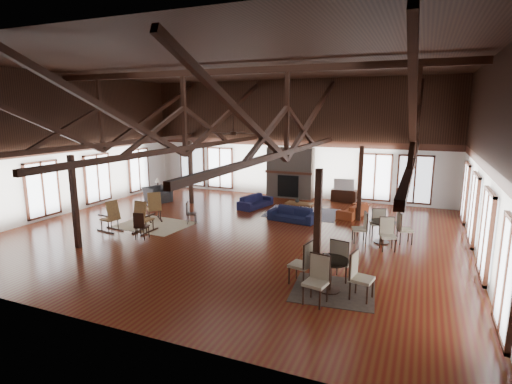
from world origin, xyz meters
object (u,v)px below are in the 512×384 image
at_px(sofa_navy_front, 292,214).
at_px(sofa_navy_left, 255,201).
at_px(cafe_table_near, 330,269).
at_px(tv_console, 344,196).
at_px(coffee_table, 299,204).
at_px(armchair, 158,194).
at_px(sofa_orange, 353,210).
at_px(cafe_table_far, 382,228).

bearing_deg(sofa_navy_front, sofa_navy_left, 152.87).
distance_m(cafe_table_near, tv_console, 10.41).
distance_m(sofa_navy_front, coffee_table, 1.40).
bearing_deg(sofa_navy_left, armchair, 112.14).
relative_size(sofa_navy_left, cafe_table_near, 0.87).
xyz_separation_m(cafe_table_near, tv_console, (-1.57, 10.28, -0.26)).
height_order(sofa_orange, tv_console, tv_console).
relative_size(cafe_table_near, cafe_table_far, 1.08).
bearing_deg(sofa_navy_left, sofa_orange, -75.19).
bearing_deg(sofa_orange, cafe_table_near, 19.17).
bearing_deg(cafe_table_far, sofa_navy_front, 158.39).
height_order(sofa_navy_left, cafe_table_far, cafe_table_far).
height_order(sofa_navy_front, sofa_orange, sofa_navy_front).
bearing_deg(tv_console, sofa_navy_left, -141.91).
distance_m(coffee_table, cafe_table_near, 7.80).
relative_size(sofa_navy_left, cafe_table_far, 0.94).
distance_m(cafe_table_far, tv_console, 6.36).
distance_m(coffee_table, cafe_table_far, 4.71).
bearing_deg(cafe_table_far, sofa_navy_left, 152.68).
distance_m(armchair, cafe_table_far, 11.14).
xyz_separation_m(sofa_navy_front, tv_console, (1.25, 4.45, 0.02)).
bearing_deg(cafe_table_near, cafe_table_far, 79.35).
height_order(sofa_navy_front, armchair, armchair).
bearing_deg(coffee_table, armchair, -172.67).
bearing_deg(cafe_table_near, sofa_navy_left, 124.54).
relative_size(sofa_navy_front, cafe_table_far, 0.95).
height_order(sofa_navy_left, tv_console, tv_console).
height_order(sofa_navy_left, armchair, armchair).
bearing_deg(coffee_table, cafe_table_far, -34.07).
height_order(sofa_orange, cafe_table_near, cafe_table_near).
height_order(sofa_navy_front, cafe_table_near, cafe_table_near).
bearing_deg(sofa_navy_front, sofa_orange, 47.88).
height_order(coffee_table, cafe_table_near, cafe_table_near).
height_order(sofa_navy_front, coffee_table, sofa_navy_front).
relative_size(sofa_orange, tv_console, 1.54).
bearing_deg(cafe_table_far, tv_console, 112.10).
height_order(armchair, cafe_table_near, cafe_table_near).
xyz_separation_m(sofa_navy_front, cafe_table_far, (3.64, -1.44, 0.24)).
distance_m(sofa_navy_left, armchair, 4.99).
distance_m(sofa_navy_front, tv_console, 4.62).
bearing_deg(cafe_table_near, sofa_navy_front, 115.79).
bearing_deg(coffee_table, sofa_navy_front, -82.25).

